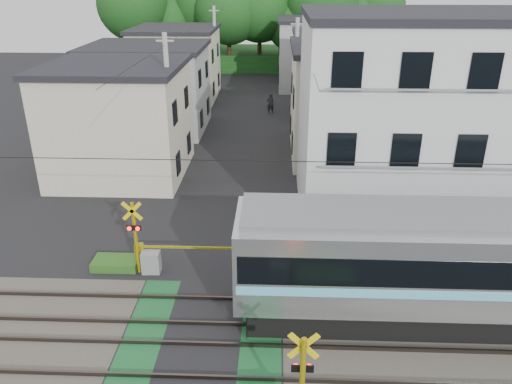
{
  "coord_description": "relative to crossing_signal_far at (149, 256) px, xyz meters",
  "views": [
    {
      "loc": [
        2.25,
        -12.83,
        10.81
      ],
      "look_at": [
        1.53,
        5.0,
        2.89
      ],
      "focal_mm": 35.0,
      "sensor_mm": 36.0,
      "label": 1
    }
  ],
  "objects": [
    {
      "name": "catenary",
      "position": [
        8.59,
        -3.62,
        2.98
      ],
      "size": [
        60.0,
        5.04,
        7.0
      ],
      "color": "#2D2D33",
      "rests_on": "ground"
    },
    {
      "name": "houses_row",
      "position": [
        2.84,
        22.27,
        2.53
      ],
      "size": [
        22.07,
        31.35,
        6.8
      ],
      "color": "beige",
      "rests_on": "ground"
    },
    {
      "name": "pedestrian",
      "position": [
        4.38,
        24.0,
        0.14
      ],
      "size": [
        0.7,
        0.54,
        1.71
      ],
      "primitive_type": "imported",
      "rotation": [
        0.0,
        0.0,
        3.36
      ],
      "color": "#24242D",
      "rests_on": "ground"
    },
    {
      "name": "weed_patches",
      "position": [
        4.34,
        -3.74,
        -0.53
      ],
      "size": [
        10.25,
        8.8,
        0.4
      ],
      "color": "#2D5E1E",
      "rests_on": "ground"
    },
    {
      "name": "track_bed",
      "position": [
        2.59,
        -3.65,
        -0.67
      ],
      "size": [
        120.0,
        120.0,
        0.14
      ],
      "color": "#47423A",
      "rests_on": "ground"
    },
    {
      "name": "ground",
      "position": [
        2.59,
        -3.65,
        -0.71
      ],
      "size": [
        120.0,
        120.0,
        0.0
      ],
      "primitive_type": "plane",
      "color": "black"
    },
    {
      "name": "tree_hill",
      "position": [
        2.51,
        44.04,
        4.99
      ],
      "size": [
        40.0,
        13.14,
        11.7
      ],
      "color": "#1A4C19",
      "rests_on": "ground"
    },
    {
      "name": "apartment_block",
      "position": [
        11.09,
        5.84,
        3.94
      ],
      "size": [
        10.2,
        8.36,
        9.3
      ],
      "color": "silver",
      "rests_on": "ground"
    },
    {
      "name": "utility_poles",
      "position": [
        1.53,
        19.35,
        3.37
      ],
      "size": [
        7.9,
        42.0,
        8.0
      ],
      "color": "#A5A5A0",
      "rests_on": "ground"
    },
    {
      "name": "crossing_signal_far",
      "position": [
        0.0,
        0.0,
        0.0
      ],
      "size": [
        4.74,
        0.65,
        3.09
      ],
      "color": "yellow",
      "rests_on": "ground"
    }
  ]
}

